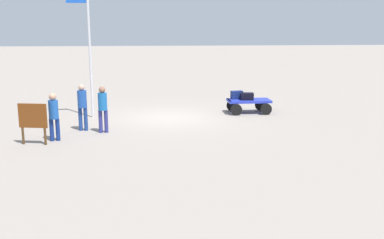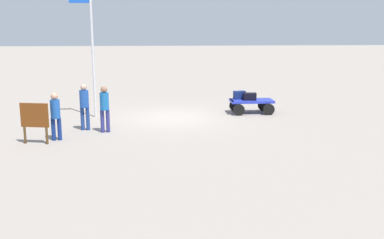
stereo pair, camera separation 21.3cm
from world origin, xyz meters
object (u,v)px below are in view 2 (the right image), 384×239
suitcase_grey (250,97)px  signboard (35,118)px  worker_supervisor (84,103)px  worker_lead (105,106)px  luggage_cart (251,103)px  suitcase_navy (239,95)px  flagpole (90,42)px  worker_trailing (55,113)px  suitcase_dark (249,96)px

suitcase_grey → signboard: (8.05, 4.65, 0.12)m
worker_supervisor → worker_lead: bearing=153.1°
luggage_cart → suitcase_navy: 0.65m
suitcase_navy → flagpole: 6.87m
worker_supervisor → signboard: bearing=55.3°
suitcase_grey → worker_trailing: bearing=29.4°
suitcase_dark → suitcase_grey: bearing=90.2°
signboard → suitcase_navy: bearing=-146.9°
luggage_cart → worker_trailing: (7.55, 4.27, 0.52)m
flagpole → luggage_cart: bearing=-176.6°
suitcase_navy → worker_trailing: size_ratio=0.34×
flagpole → suitcase_dark: bearing=-174.6°
worker_lead → worker_supervisor: (0.79, -0.40, 0.03)m
suitcase_grey → worker_supervisor: size_ratio=0.33×
suitcase_navy → suitcase_dark: (-0.41, 0.03, -0.04)m
suitcase_grey → signboard: signboard is taller
worker_lead → signboard: worker_lead is taller
luggage_cart → worker_lead: worker_lead is taller
suitcase_dark → signboard: size_ratio=0.36×
suitcase_navy → suitcase_dark: bearing=176.3°
luggage_cart → suitcase_dark: (0.08, -0.24, 0.31)m
suitcase_grey → worker_lead: size_ratio=0.34×
suitcase_grey → suitcase_navy: bearing=-39.2°
suitcase_navy → worker_supervisor: size_ratio=0.32×
luggage_cart → suitcase_grey: size_ratio=3.28×
suitcase_dark → flagpole: bearing=5.4°
signboard → suitcase_dark: bearing=-148.4°
worker_supervisor → flagpole: 3.24m
suitcase_dark → worker_supervisor: bearing=24.4°
suitcase_navy → worker_lead: 6.55m
worker_trailing → luggage_cart: bearing=-150.5°
luggage_cart → worker_lead: 6.86m
suitcase_dark → worker_supervisor: size_ratio=0.28×
worker_trailing → flagpole: flagpole is taller
suitcase_grey → flagpole: 7.24m
worker_supervisor → suitcase_navy: bearing=-154.0°
worker_supervisor → luggage_cart: bearing=-157.5°
suitcase_dark → worker_lead: size_ratio=0.29×
worker_lead → worker_trailing: 1.85m
luggage_cart → flagpole: bearing=3.4°
luggage_cart → worker_trailing: size_ratio=1.15×
suitcase_dark → worker_lead: (5.95, 3.46, 0.25)m
luggage_cart → suitcase_dark: 0.40m
signboard → worker_supervisor: bearing=-124.7°
suitcase_dark → signboard: (8.05, 4.95, 0.14)m
worker_supervisor → flagpole: (0.07, -2.42, 2.16)m
suitcase_navy → worker_supervisor: (6.33, 3.09, 0.24)m
luggage_cart → worker_lead: bearing=28.2°
suitcase_grey → worker_lead: (5.95, 3.16, 0.23)m
flagpole → worker_trailing: bearing=80.3°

